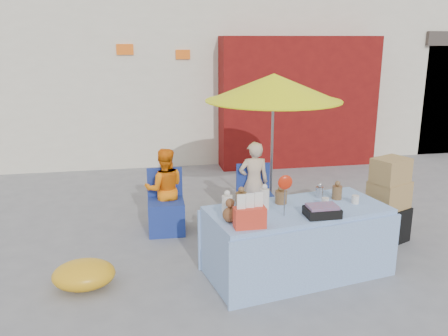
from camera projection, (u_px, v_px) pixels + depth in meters
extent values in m
plane|color=slate|center=(235.00, 263.00, 5.57)|extent=(80.00, 80.00, 0.00)
cube|color=silver|center=(176.00, 51.00, 11.61)|extent=(12.00, 5.00, 4.50)
cube|color=maroon|center=(298.00, 102.00, 9.60)|extent=(3.20, 0.60, 2.60)
cube|color=#4C331E|center=(435.00, 93.00, 12.11)|extent=(2.60, 3.00, 2.40)
cube|color=#3F3833|center=(441.00, 38.00, 11.75)|extent=(2.80, 3.20, 0.30)
cube|color=orange|center=(125.00, 49.00, 8.98)|extent=(0.32, 0.04, 0.20)
cube|color=orange|center=(183.00, 54.00, 9.21)|extent=(0.28, 0.04, 0.18)
cube|color=#9AC6F7|center=(297.00, 241.00, 5.26)|extent=(2.08, 1.22, 0.77)
cube|color=#9AC6F7|center=(319.00, 260.00, 4.86)|extent=(1.98, 0.40, 0.72)
cube|color=#9AC6F7|center=(278.00, 228.00, 5.67)|extent=(1.98, 0.40, 0.72)
cylinder|color=silver|center=(227.00, 204.00, 5.00)|extent=(0.13, 0.13, 0.19)
cylinder|color=brown|center=(241.00, 200.00, 5.16)|extent=(0.14, 0.14, 0.16)
cylinder|color=silver|center=(264.00, 199.00, 5.09)|extent=(0.12, 0.12, 0.23)
cylinder|color=brown|center=(281.00, 197.00, 5.28)|extent=(0.16, 0.16, 0.14)
cylinder|color=#B2B2B7|center=(320.00, 192.00, 5.48)|extent=(0.11, 0.11, 0.12)
cylinder|color=brown|center=(337.00, 193.00, 5.42)|extent=(0.13, 0.13, 0.15)
cylinder|color=silver|center=(325.00, 202.00, 5.20)|extent=(0.10, 0.10, 0.09)
cylinder|color=silver|center=(355.00, 199.00, 5.28)|extent=(0.10, 0.10, 0.09)
sphere|color=brown|center=(230.00, 215.00, 4.74)|extent=(0.15, 0.15, 0.15)
ellipsoid|color=red|center=(285.00, 182.00, 4.83)|extent=(0.16, 0.08, 0.15)
cube|color=red|center=(250.00, 218.00, 4.60)|extent=(0.33, 0.20, 0.21)
cube|color=black|center=(322.00, 212.00, 4.90)|extent=(0.39, 0.31, 0.09)
cube|color=navy|center=(166.00, 216.00, 6.41)|extent=(0.49, 0.47, 0.45)
cube|color=navy|center=(165.00, 182.00, 6.51)|extent=(0.48, 0.05, 0.40)
cube|color=navy|center=(256.00, 210.00, 6.64)|extent=(0.49, 0.47, 0.45)
cube|color=navy|center=(253.00, 177.00, 6.73)|extent=(0.48, 0.05, 0.40)
imported|color=orange|center=(165.00, 189.00, 6.46)|extent=(0.56, 0.45, 1.14)
imported|color=beige|center=(254.00, 183.00, 6.68)|extent=(0.44, 0.30, 1.18)
cylinder|color=gray|center=(272.00, 151.00, 6.77)|extent=(0.04, 0.04, 2.00)
cone|color=#EAF00C|center=(274.00, 87.00, 6.53)|extent=(1.90, 1.90, 0.38)
cylinder|color=#EAF00C|center=(273.00, 100.00, 6.58)|extent=(1.90, 1.90, 0.02)
cube|color=black|center=(386.00, 224.00, 6.15)|extent=(0.62, 0.58, 0.46)
cube|color=#9D7D47|center=(389.00, 195.00, 6.04)|extent=(0.58, 0.52, 0.35)
cube|color=#9D7D47|center=(391.00, 170.00, 5.93)|extent=(0.53, 0.48, 0.31)
ellipsoid|color=gold|center=(84.00, 275.00, 4.99)|extent=(0.77, 0.68, 0.30)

